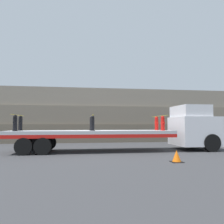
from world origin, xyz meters
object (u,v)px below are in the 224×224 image
at_px(flatbed_trailer, 83,134).
at_px(traffic_cone, 177,156).
at_px(fire_hydrant_black_far_0, 20,123).
at_px(truck_cab, 195,127).
at_px(fire_hydrant_black_near_1, 92,123).
at_px(fire_hydrant_black_near_0, 15,123).
at_px(fire_hydrant_red_near_2, 163,123).
at_px(fire_hydrant_black_far_1, 92,123).
at_px(fire_hydrant_red_far_2, 157,123).

relative_size(flatbed_trailer, traffic_cone, 18.92).
height_order(flatbed_trailer, fire_hydrant_black_far_0, fire_hydrant_black_far_0).
relative_size(truck_cab, fire_hydrant_black_near_1, 3.17).
bearing_deg(fire_hydrant_black_near_0, fire_hydrant_red_near_2, 0.00).
height_order(fire_hydrant_black_far_1, traffic_cone, fire_hydrant_black_far_1).
distance_m(fire_hydrant_black_far_1, fire_hydrant_red_near_2, 4.47).
distance_m(fire_hydrant_black_near_1, traffic_cone, 5.33).
bearing_deg(flatbed_trailer, fire_hydrant_red_far_2, 6.47).
bearing_deg(truck_cab, fire_hydrant_red_near_2, -167.10).
bearing_deg(fire_hydrant_black_far_0, traffic_cone, -32.09).
bearing_deg(fire_hydrant_black_near_1, truck_cab, 4.69).
distance_m(fire_hydrant_black_far_0, fire_hydrant_black_far_1, 4.33).
relative_size(flatbed_trailer, fire_hydrant_red_near_2, 10.90).
bearing_deg(fire_hydrant_red_near_2, fire_hydrant_black_near_0, 180.00).
xyz_separation_m(fire_hydrant_red_far_2, traffic_cone, (-0.87, -4.88, -1.46)).
bearing_deg(fire_hydrant_black_near_0, fire_hydrant_black_far_0, 90.00).
bearing_deg(fire_hydrant_black_far_1, traffic_cone, -54.68).
distance_m(flatbed_trailer, fire_hydrant_black_far_1, 1.02).
bearing_deg(truck_cab, fire_hydrant_black_near_0, -177.14).
relative_size(fire_hydrant_black_far_0, fire_hydrant_black_near_1, 1.00).
bearing_deg(flatbed_trailer, fire_hydrant_black_near_0, -171.68).
bearing_deg(fire_hydrant_black_near_0, fire_hydrant_black_near_1, 0.00).
relative_size(truck_cab, fire_hydrant_black_far_1, 3.17).
height_order(flatbed_trailer, traffic_cone, flatbed_trailer).
bearing_deg(fire_hydrant_red_near_2, fire_hydrant_black_far_0, 172.72).
xyz_separation_m(truck_cab, fire_hydrant_black_near_0, (-11.07, -0.55, 0.26)).
distance_m(flatbed_trailer, fire_hydrant_red_near_2, 4.95).
bearing_deg(fire_hydrant_black_far_1, fire_hydrant_red_far_2, 0.00).
bearing_deg(flatbed_trailer, fire_hydrant_black_far_0, 171.68).
bearing_deg(fire_hydrant_red_near_2, traffic_cone, -102.92).
relative_size(fire_hydrant_black_near_1, fire_hydrant_red_near_2, 1.00).
height_order(fire_hydrant_black_far_0, fire_hydrant_red_near_2, same).
height_order(truck_cab, fire_hydrant_black_near_1, truck_cab).
bearing_deg(fire_hydrant_black_far_0, fire_hydrant_black_near_1, -14.34).
height_order(fire_hydrant_black_near_0, fire_hydrant_black_near_1, same).
relative_size(flatbed_trailer, fire_hydrant_black_near_0, 10.90).
xyz_separation_m(fire_hydrant_black_near_1, fire_hydrant_red_near_2, (4.33, 0.00, 0.00)).
height_order(fire_hydrant_red_near_2, fire_hydrant_red_far_2, same).
relative_size(fire_hydrant_red_far_2, traffic_cone, 1.74).
relative_size(fire_hydrant_black_near_1, fire_hydrant_black_far_1, 1.00).
relative_size(fire_hydrant_black_near_1, fire_hydrant_red_far_2, 1.00).
bearing_deg(fire_hydrant_red_far_2, fire_hydrant_black_far_0, 180.00).
bearing_deg(fire_hydrant_black_near_1, fire_hydrant_red_near_2, 0.00).
xyz_separation_m(flatbed_trailer, fire_hydrant_red_near_2, (4.87, -0.55, 0.67)).
distance_m(fire_hydrant_black_near_0, fire_hydrant_black_far_0, 1.11).
relative_size(flatbed_trailer, fire_hydrant_red_far_2, 10.90).
xyz_separation_m(fire_hydrant_black_near_0, fire_hydrant_black_far_1, (4.33, 1.11, 0.00)).
bearing_deg(traffic_cone, fire_hydrant_black_far_1, 125.32).
height_order(fire_hydrant_black_near_0, fire_hydrant_black_far_1, same).
xyz_separation_m(flatbed_trailer, fire_hydrant_black_near_0, (-3.78, -0.55, 0.67)).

